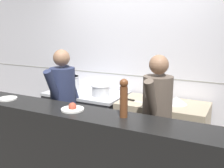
{
  "coord_description": "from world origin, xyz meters",
  "views": [
    {
      "loc": [
        1.5,
        -2.3,
        1.88
      ],
      "look_at": [
        -0.0,
        0.65,
        1.15
      ],
      "focal_mm": 42.0,
      "sensor_mm": 36.0,
      "label": 1
    }
  ],
  "objects": [
    {
      "name": "oven_range",
      "position": [
        -0.6,
        0.95,
        0.45
      ],
      "size": [
        1.18,
        0.71,
        0.9
      ],
      "color": "#232326",
      "rests_on": "ground_plane"
    },
    {
      "name": "stock_pot",
      "position": [
        -0.92,
        0.97,
        1.02
      ],
      "size": [
        0.31,
        0.31,
        0.22
      ],
      "color": "#B7BABF",
      "rests_on": "oven_range"
    },
    {
      "name": "pass_counter",
      "position": [
        -0.0,
        -0.15,
        0.51
      ],
      "size": [
        3.04,
        0.45,
        1.02
      ],
      "color": "black",
      "rests_on": "ground_plane"
    },
    {
      "name": "pepper_mill",
      "position": [
        0.51,
        -0.1,
        1.22
      ],
      "size": [
        0.08,
        0.08,
        0.38
      ],
      "color": "brown",
      "rests_on": "pass_counter"
    },
    {
      "name": "plated_dish_main",
      "position": [
        -1.0,
        -0.16,
        1.03
      ],
      "size": [
        0.22,
        0.22,
        0.02
      ],
      "color": "white",
      "rests_on": "pass_counter"
    },
    {
      "name": "chef_head_cook",
      "position": [
        -0.56,
        0.34,
        0.89
      ],
      "size": [
        0.34,
        0.7,
        1.6
      ],
      "rotation": [
        0.0,
        0.0,
        0.06
      ],
      "color": "black",
      "rests_on": "ground_plane"
    },
    {
      "name": "mixing_bowl_steel",
      "position": [
        0.76,
        0.99,
        0.94
      ],
      "size": [
        0.29,
        0.29,
        0.1
      ],
      "color": "#B7BABF",
      "rests_on": "prep_counter"
    },
    {
      "name": "wall_back_tiled",
      "position": [
        0.0,
        1.35,
        1.3
      ],
      "size": [
        8.0,
        0.06,
        2.6
      ],
      "color": "silver",
      "rests_on": "ground_plane"
    },
    {
      "name": "chef_sous",
      "position": [
        0.69,
        0.38,
        0.88
      ],
      "size": [
        0.33,
        0.69,
        1.59
      ],
      "rotation": [
        0.0,
        0.0,
        -0.02
      ],
      "color": "black",
      "rests_on": "ground_plane"
    },
    {
      "name": "sauce_pot",
      "position": [
        -0.31,
        0.9,
        0.98
      ],
      "size": [
        0.27,
        0.27,
        0.15
      ],
      "color": "#B7BABF",
      "rests_on": "oven_range"
    },
    {
      "name": "prep_counter",
      "position": [
        0.6,
        0.95,
        0.45
      ],
      "size": [
        1.15,
        0.65,
        0.9
      ],
      "color": "gray",
      "rests_on": "ground_plane"
    },
    {
      "name": "plated_dish_appetiser",
      "position": [
        -0.06,
        -0.15,
        1.04
      ],
      "size": [
        0.24,
        0.24,
        0.09
      ],
      "color": "white",
      "rests_on": "pass_counter"
    },
    {
      "name": "chefs_knife",
      "position": [
        0.28,
        0.84,
        0.9
      ],
      "size": [
        0.39,
        0.09,
        0.02
      ],
      "color": "#B7BABF",
      "rests_on": "prep_counter"
    }
  ]
}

